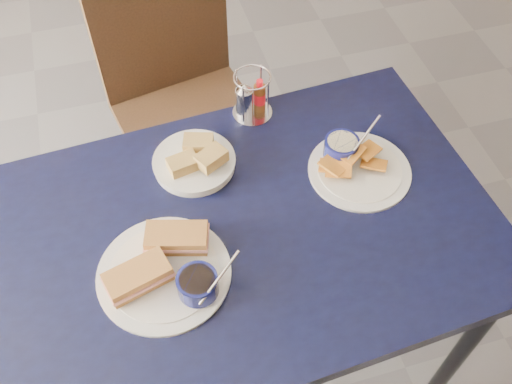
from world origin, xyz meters
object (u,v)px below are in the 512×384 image
object	(u,v)px
condiment_caddy	(250,98)
sandwich_plate	(167,268)
plantain_plate	(352,161)
bread_basket	(195,161)
chair_far	(184,85)
dining_table	(249,241)

from	to	relation	value
condiment_caddy	sandwich_plate	bearing A→B (deg)	-125.77
plantain_plate	bread_basket	bearing A→B (deg)	164.00
plantain_plate	chair_far	bearing A→B (deg)	117.22
bread_basket	condiment_caddy	bearing A→B (deg)	37.78
plantain_plate	condiment_caddy	bearing A→B (deg)	127.79
dining_table	plantain_plate	world-z (taller)	plantain_plate
dining_table	plantain_plate	bearing A→B (deg)	19.06
chair_far	condiment_caddy	size ratio (longest dim) A/B	7.10
plantain_plate	condiment_caddy	size ratio (longest dim) A/B	1.93
bread_basket	chair_far	bearing A→B (deg)	83.98
dining_table	bread_basket	bearing A→B (deg)	110.57
chair_far	condiment_caddy	distance (m)	0.48
chair_far	bread_basket	distance (m)	0.57
sandwich_plate	bread_basket	xyz separation A→B (m)	(0.13, 0.29, -0.00)
dining_table	chair_far	distance (m)	0.75
plantain_plate	bread_basket	size ratio (longest dim) A/B	1.26
chair_far	sandwich_plate	size ratio (longest dim) A/B	3.06
plantain_plate	bread_basket	distance (m)	0.40
dining_table	chair_far	xyz separation A→B (m)	(-0.02, 0.74, -0.13)
plantain_plate	bread_basket	xyz separation A→B (m)	(-0.38, 0.11, 0.00)
plantain_plate	bread_basket	world-z (taller)	plantain_plate
bread_basket	condiment_caddy	distance (m)	0.24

